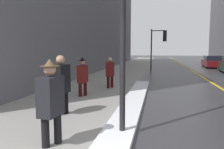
{
  "coord_description": "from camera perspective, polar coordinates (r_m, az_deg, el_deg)",
  "views": [
    {
      "loc": [
        1.0,
        -2.65,
        1.8
      ],
      "look_at": [
        -0.4,
        4.0,
        1.05
      ],
      "focal_mm": 35.0,
      "sensor_mm": 36.0,
      "label": 1
    }
  ],
  "objects": [
    {
      "name": "snow_bank_curb",
      "position": [
        7.36,
        5.42,
        -7.42
      ],
      "size": [
        0.69,
        9.88,
        0.12
      ],
      "color": "white",
      "rests_on": "ground"
    },
    {
      "name": "sidewalk_slab",
      "position": [
        18.0,
        2.22,
        0.54
      ],
      "size": [
        4.0,
        80.0,
        0.01
      ],
      "color": "gray",
      "rests_on": "ground"
    },
    {
      "name": "parked_car_maroon",
      "position": [
        25.87,
        24.94,
        3.03
      ],
      "size": [
        2.15,
        4.75,
        1.26
      ],
      "rotation": [
        0.0,
        0.0,
        1.51
      ],
      "color": "#600F14",
      "rests_on": "ground"
    },
    {
      "name": "pedestrian_in_glasses",
      "position": [
        8.63,
        -7.66,
        -0.2
      ],
      "size": [
        0.33,
        0.69,
        1.53
      ],
      "rotation": [
        0.0,
        0.0,
        -1.66
      ],
      "color": "#340C0C",
      "rests_on": "ground"
    },
    {
      "name": "building_facade_left",
      "position": [
        24.57,
        -7.8,
        18.27
      ],
      "size": [
        6.0,
        36.0,
        13.86
      ],
      "color": "slate",
      "rests_on": "ground"
    },
    {
      "name": "traffic_light_near",
      "position": [
        18.96,
        12.36,
        8.57
      ],
      "size": [
        1.31,
        0.33,
        3.61
      ],
      "rotation": [
        0.0,
        0.0,
        -0.1
      ],
      "color": "black",
      "rests_on": "ground"
    },
    {
      "name": "pedestrian_with_shoulder_bag",
      "position": [
        6.22,
        -13.15,
        -1.96
      ],
      "size": [
        0.36,
        0.77,
        1.67
      ],
      "rotation": [
        0.0,
        0.0,
        -1.66
      ],
      "color": "black",
      "rests_on": "ground"
    },
    {
      "name": "pedestrian_in_fedora",
      "position": [
        4.23,
        -15.71,
        -6.18
      ],
      "size": [
        0.35,
        0.53,
        1.65
      ],
      "rotation": [
        0.0,
        0.0,
        -1.66
      ],
      "color": "black",
      "rests_on": "ground"
    },
    {
      "name": "road_centre_stripe",
      "position": [
        18.0,
        21.41,
        0.1
      ],
      "size": [
        0.16,
        80.0,
        0.0
      ],
      "color": "gold",
      "rests_on": "ground"
    },
    {
      "name": "pedestrian_nearside",
      "position": [
        10.49,
        -0.48,
        0.89
      ],
      "size": [
        0.32,
        0.7,
        1.47
      ],
      "rotation": [
        0.0,
        0.0,
        -1.66
      ],
      "color": "#340C0C",
      "rests_on": "ground"
    }
  ]
}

